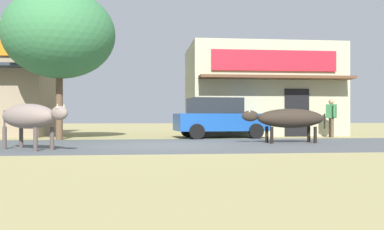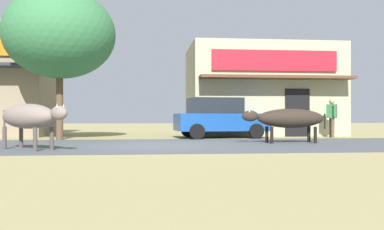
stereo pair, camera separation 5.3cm
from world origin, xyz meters
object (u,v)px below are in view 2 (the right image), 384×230
cow_far_dark (289,119)px  roadside_tree (60,35)px  parked_hatchback_car (219,117)px  cow_near_brown (29,117)px  pedestrian_by_shop (332,115)px

cow_far_dark → roadside_tree: bearing=160.8°
parked_hatchback_car → cow_near_brown: parked_hatchback_car is taller
roadside_tree → pedestrian_by_shop: roadside_tree is taller
roadside_tree → parked_hatchback_car: bearing=6.9°
parked_hatchback_car → cow_near_brown: 8.26m
roadside_tree → pedestrian_by_shop: (11.06, 0.69, -3.05)m
roadside_tree → cow_far_dark: 9.06m
roadside_tree → pedestrian_by_shop: size_ratio=3.51×
parked_hatchback_car → cow_far_dark: 3.95m
roadside_tree → pedestrian_by_shop: 11.49m
cow_near_brown → cow_far_dark: bearing=14.5°
parked_hatchback_car → cow_far_dark: (1.76, -3.54, -0.02)m
parked_hatchback_car → cow_near_brown: size_ratio=1.67×
cow_near_brown → roadside_tree: bearing=91.8°
parked_hatchback_car → cow_far_dark: size_ratio=1.34×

